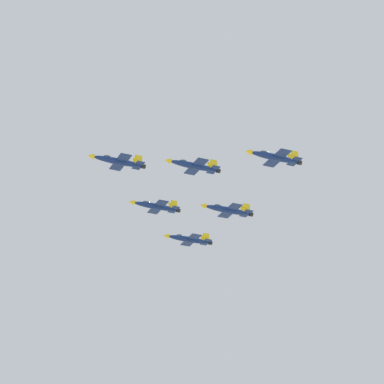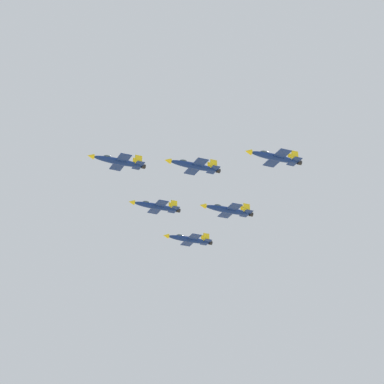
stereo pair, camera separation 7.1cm
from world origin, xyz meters
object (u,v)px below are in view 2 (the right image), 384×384
jet_right_wingman (156,206)px  jet_slot_rear (228,210)px  jet_right_outer (189,239)px  jet_left_outer (275,157)px  jet_left_wingman (194,166)px  jet_lead (118,161)px

jet_right_wingman → jet_slot_rear: size_ratio=0.97×
jet_right_outer → jet_right_wingman: bearing=40.9°
jet_left_outer → jet_slot_rear: jet_left_outer is taller
jet_left_outer → jet_right_outer: bearing=-90.2°
jet_left_wingman → jet_right_outer: jet_left_wingman is taller
jet_right_wingman → jet_left_outer: (-10.64, -41.78, -0.90)m
jet_left_outer → jet_right_outer: 53.54m
jet_right_outer → jet_left_wingman: bearing=69.1°
jet_lead → jet_left_wingman: (4.98, -20.05, -4.47)m
jet_right_outer → jet_left_outer: bearing=90.5°
jet_lead → jet_right_wingman: (20.59, 1.68, -4.38)m
jet_lead → jet_left_wingman: bearing=139.4°
jet_lead → jet_slot_rear: 32.55m
jet_right_outer → jet_slot_rear: (-15.61, -21.73, -1.58)m
jet_slot_rear → jet_right_wingman: bearing=-40.4°
jet_lead → jet_right_outer: size_ratio=1.01×
jet_slot_rear → jet_left_outer: bearing=90.0°
jet_lead → jet_right_wingman: bearing=-139.8°
jet_lead → jet_slot_rear: size_ratio=1.01×
jet_left_outer → jet_right_outer: jet_left_outer is taller
jet_left_outer → jet_right_outer: (31.23, 43.47, -1.40)m
jet_left_wingman → jet_right_outer: size_ratio=0.97×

